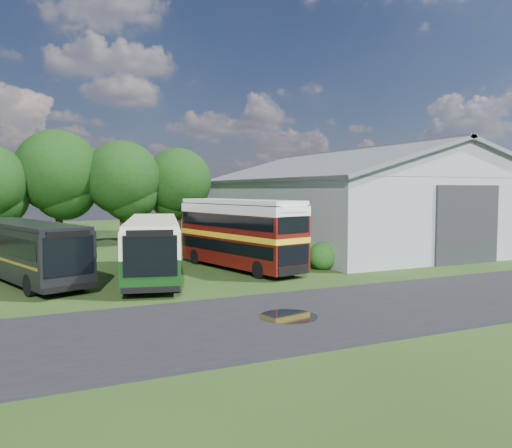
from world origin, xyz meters
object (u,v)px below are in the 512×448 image
storage_shed (355,196)px  bus_maroon_double (240,234)px  bus_dark_single (24,250)px  bus_green_single (153,246)px

storage_shed → bus_maroon_double: bearing=-150.4°
bus_dark_single → bus_maroon_double: bearing=-23.5°
bus_green_single → storage_shed: bearing=38.0°
bus_maroon_double → bus_dark_single: bus_maroon_double is taller
storage_shed → bus_green_single: (-19.20, -8.61, -2.48)m
bus_green_single → bus_dark_single: bearing=179.9°
bus_green_single → bus_dark_single: bus_green_single is taller
bus_green_single → bus_dark_single: size_ratio=1.04×
storage_shed → bus_green_single: bearing=-155.8°
bus_maroon_double → bus_dark_single: size_ratio=0.87×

